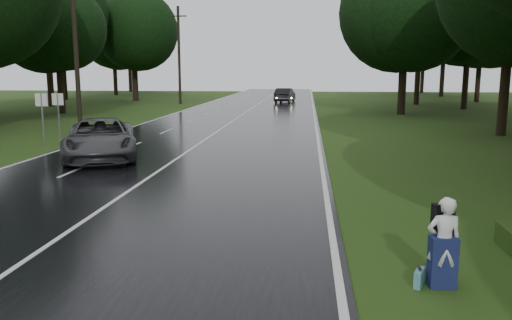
{
  "coord_description": "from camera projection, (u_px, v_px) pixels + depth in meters",
  "views": [
    {
      "loc": [
        5.22,
        -8.99,
        3.55
      ],
      "look_at": [
        3.82,
        4.82,
        1.1
      ],
      "focal_mm": 35.56,
      "sensor_mm": 36.0,
      "label": 1
    }
  ],
  "objects": [
    {
      "name": "tree_right_e",
      "position": [
        401.0,
        114.0,
        41.86
      ],
      "size": [
        8.77,
        8.77,
        13.7
      ],
      "primitive_type": null,
      "color": "black",
      "rests_on": "ground"
    },
    {
      "name": "far_car",
      "position": [
        285.0,
        95.0,
        56.81
      ],
      "size": [
        2.28,
        5.0,
        1.59
      ],
      "primitive_type": "imported",
      "rotation": [
        0.0,
        0.0,
        3.01
      ],
      "color": "black",
      "rests_on": "road"
    },
    {
      "name": "lane_center",
      "position": [
        217.0,
        132.0,
        29.53
      ],
      "size": [
        0.12,
        140.0,
        0.01
      ],
      "primitive_type": "cube",
      "color": "silver",
      "rests_on": "road"
    },
    {
      "name": "road_sign_a",
      "position": [
        45.0,
        146.0,
        24.11
      ],
      "size": [
        0.6,
        0.1,
        2.51
      ],
      "primitive_type": null,
      "color": "white",
      "rests_on": "ground"
    },
    {
      "name": "road",
      "position": [
        217.0,
        132.0,
        29.53
      ],
      "size": [
        12.0,
        140.0,
        0.04
      ],
      "primitive_type": "cube",
      "color": "black",
      "rests_on": "ground"
    },
    {
      "name": "utility_pole_far",
      "position": [
        180.0,
        104.0,
        54.92
      ],
      "size": [
        1.8,
        0.28,
        10.25
      ],
      "primitive_type": null,
      "color": "black",
      "rests_on": "ground"
    },
    {
      "name": "hitchhiker",
      "position": [
        443.0,
        245.0,
        8.34
      ],
      "size": [
        0.59,
        0.54,
        1.54
      ],
      "color": "silver",
      "rests_on": "ground"
    },
    {
      "name": "utility_pole_mid",
      "position": [
        81.0,
        130.0,
        30.83
      ],
      "size": [
        1.8,
        0.28,
        10.29
      ],
      "primitive_type": null,
      "color": "black",
      "rests_on": "ground"
    },
    {
      "name": "suitcase",
      "position": [
        419.0,
        278.0,
        8.46
      ],
      "size": [
        0.25,
        0.41,
        0.28
      ],
      "primitive_type": "cube",
      "rotation": [
        0.0,
        0.0,
        5.9
      ],
      "color": "teal",
      "rests_on": "ground"
    },
    {
      "name": "tree_left_e",
      "position": [
        63.0,
        113.0,
        42.66
      ],
      "size": [
        8.28,
        8.28,
        12.94
      ],
      "primitive_type": null,
      "color": "black",
      "rests_on": "ground"
    },
    {
      "name": "tree_right_d",
      "position": [
        500.0,
        135.0,
        28.19
      ],
      "size": [
        9.19,
        9.19,
        14.36
      ],
      "primitive_type": null,
      "color": "black",
      "rests_on": "ground"
    },
    {
      "name": "tree_right_f",
      "position": [
        416.0,
        104.0,
        54.02
      ],
      "size": [
        10.25,
        10.25,
        16.01
      ],
      "primitive_type": null,
      "color": "black",
      "rests_on": "ground"
    },
    {
      "name": "road_sign_b",
      "position": [
        61.0,
        142.0,
        25.64
      ],
      "size": [
        0.58,
        0.1,
        2.44
      ],
      "primitive_type": null,
      "color": "white",
      "rests_on": "ground"
    },
    {
      "name": "tree_left_f",
      "position": [
        136.0,
        101.0,
        60.6
      ],
      "size": [
        8.89,
        8.89,
        13.89
      ],
      "primitive_type": null,
      "color": "black",
      "rests_on": "ground"
    },
    {
      "name": "grey_car",
      "position": [
        100.0,
        139.0,
        20.41
      ],
      "size": [
        4.59,
        6.41,
        1.62
      ],
      "primitive_type": "imported",
      "rotation": [
        0.0,
        0.0,
        0.36
      ],
      "color": "#414346",
      "rests_on": "road"
    },
    {
      "name": "ground",
      "position": [
        38.0,
        254.0,
        9.94
      ],
      "size": [
        160.0,
        160.0,
        0.0
      ],
      "primitive_type": "plane",
      "color": "#284313",
      "rests_on": "ground"
    }
  ]
}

